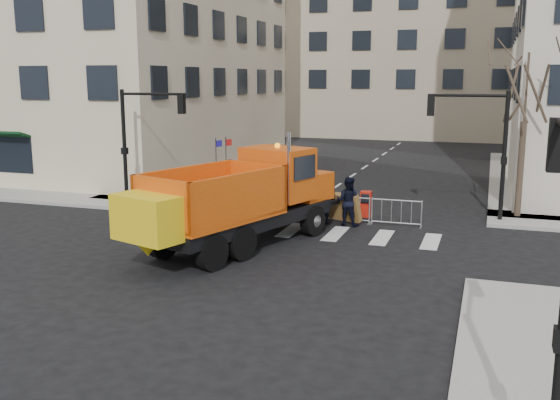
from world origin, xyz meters
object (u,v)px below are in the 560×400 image
(cop_c, at_px, (292,202))
(newspaper_box, at_px, (366,204))
(cop_a, at_px, (323,204))
(plow_truck, at_px, (238,198))
(cop_b, at_px, (348,201))
(worker, at_px, (221,183))

(cop_c, xyz_separation_m, newspaper_box, (2.90, 1.16, -0.13))
(newspaper_box, bearing_deg, cop_a, -145.57)
(plow_truck, height_order, newspaper_box, plow_truck)
(cop_a, height_order, cop_b, cop_b)
(cop_a, distance_m, worker, 6.30)
(plow_truck, xyz_separation_m, cop_b, (2.92, 4.54, -0.79))
(newspaper_box, bearing_deg, plow_truck, -123.54)
(plow_truck, bearing_deg, worker, 46.77)
(cop_b, bearing_deg, worker, -14.91)
(cop_a, bearing_deg, plow_truck, 34.47)
(plow_truck, height_order, cop_a, plow_truck)
(cop_b, xyz_separation_m, newspaper_box, (0.51, 1.16, -0.30))
(worker, xyz_separation_m, newspaper_box, (7.26, -1.48, -0.27))
(cop_a, xyz_separation_m, worker, (-5.73, 2.63, 0.14))
(cop_c, xyz_separation_m, worker, (-4.36, 2.63, 0.14))
(worker, bearing_deg, cop_a, -32.00)
(plow_truck, distance_m, worker, 8.18)
(cop_b, relative_size, cop_c, 1.21)
(worker, relative_size, newspaper_box, 1.49)
(worker, bearing_deg, plow_truck, -69.15)
(cop_a, relative_size, cop_b, 0.82)
(cop_c, bearing_deg, cop_b, 112.31)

